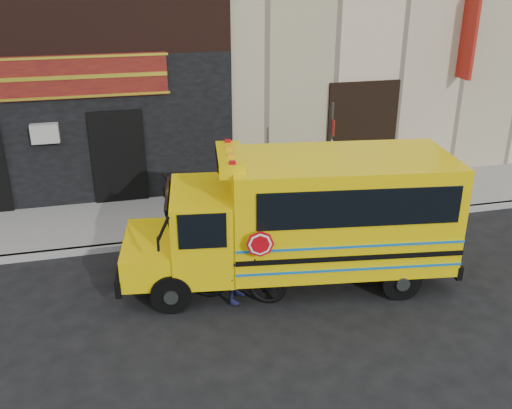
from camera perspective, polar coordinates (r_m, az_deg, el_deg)
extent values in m
plane|color=black|center=(12.21, 3.07, -8.19)|extent=(120.00, 120.00, 0.00)
cube|color=gray|center=(14.38, 0.06, -2.75)|extent=(40.00, 0.20, 0.15)
cube|color=gray|center=(15.71, -1.28, -0.45)|extent=(40.00, 3.00, 0.15)
cube|color=black|center=(16.17, -20.23, 6.61)|extent=(10.00, 0.30, 4.00)
cube|color=#540C13|center=(15.69, -21.03, 11.69)|extent=(6.50, 0.12, 1.10)
cube|color=black|center=(16.13, -13.56, 4.56)|extent=(1.30, 0.10, 2.50)
cube|color=#A01B12|center=(18.33, 20.48, 15.42)|extent=(0.10, 0.70, 2.40)
cylinder|color=black|center=(11.33, -8.48, -8.74)|extent=(0.83, 0.39, 0.80)
cylinder|color=black|center=(12.99, -8.22, -4.36)|extent=(0.83, 0.39, 0.80)
cylinder|color=black|center=(11.99, 14.23, -7.35)|extent=(0.83, 0.39, 0.80)
cylinder|color=black|center=(13.57, 11.59, -3.38)|extent=(0.83, 0.39, 0.80)
cube|color=#E9C204|center=(12.00, -10.60, -4.81)|extent=(1.27, 2.12, 0.70)
cube|color=black|center=(12.18, -13.11, -5.93)|extent=(0.41, 2.05, 0.35)
cube|color=#E9C204|center=(11.73, -5.41, -2.44)|extent=(1.48, 2.25, 1.70)
cube|color=black|center=(11.58, -8.31, -0.77)|extent=(0.31, 1.79, 0.90)
cube|color=#E9C204|center=(11.94, 8.32, -0.42)|extent=(4.76, 2.81, 2.25)
cube|color=black|center=(13.12, 17.79, -4.29)|extent=(0.43, 2.20, 0.30)
cube|color=black|center=(10.80, 10.38, -0.38)|extent=(3.87, 0.58, 0.75)
cube|color=#E9C204|center=(11.19, -2.61, 4.55)|extent=(0.72, 1.65, 0.28)
cylinder|color=#B2070F|center=(10.50, 0.42, -3.98)|extent=(0.52, 0.10, 0.52)
cylinder|color=#383F3B|center=(14.66, 7.38, 3.98)|extent=(0.07, 0.07, 3.19)
cube|color=#A01B12|center=(14.30, 7.67, 7.65)|extent=(0.04, 0.28, 0.40)
cube|color=white|center=(14.44, 7.57, 5.75)|extent=(0.04, 0.28, 0.35)
imported|color=black|center=(11.44, -1.92, -6.99)|extent=(2.06, 1.36, 1.20)
imported|color=black|center=(11.25, -2.01, -5.55)|extent=(0.71, 0.82, 1.89)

